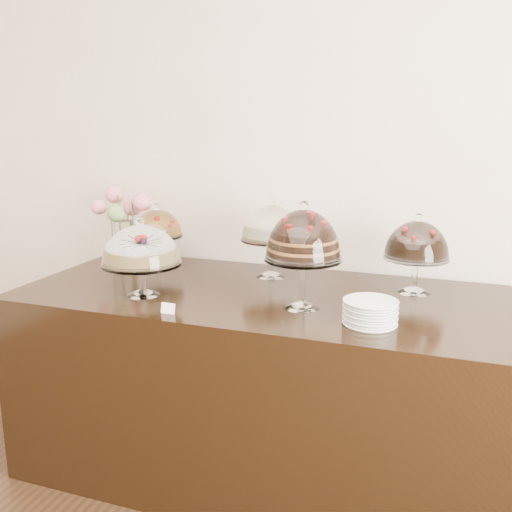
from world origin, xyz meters
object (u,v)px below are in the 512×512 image
(display_counter, at_px, (260,382))
(cake_stand_dark_choco, at_px, (417,243))
(cake_stand_cheesecake, at_px, (271,226))
(plate_stack, at_px, (370,312))
(cake_stand_sugar_sponge, at_px, (141,248))
(flower_vase, at_px, (123,218))
(cake_stand_fruit_tart, at_px, (157,226))
(cake_stand_choco_layer, at_px, (303,239))

(display_counter, bearing_deg, cake_stand_dark_choco, 18.91)
(cake_stand_cheesecake, relative_size, plate_stack, 1.94)
(cake_stand_sugar_sponge, relative_size, flower_vase, 0.87)
(cake_stand_dark_choco, xyz_separation_m, cake_stand_fruit_tart, (-1.35, 0.05, -0.01))
(cake_stand_sugar_sponge, relative_size, cake_stand_choco_layer, 0.79)
(cake_stand_fruit_tart, xyz_separation_m, plate_stack, (1.22, -0.55, -0.17))
(cake_stand_fruit_tart, bearing_deg, display_counter, -22.58)
(cake_stand_sugar_sponge, distance_m, cake_stand_fruit_tart, 0.55)
(plate_stack, bearing_deg, cake_stand_sugar_sponge, 177.81)
(cake_stand_sugar_sponge, height_order, cake_stand_fruit_tart, cake_stand_sugar_sponge)
(display_counter, xyz_separation_m, plate_stack, (0.54, -0.26, 0.50))
(display_counter, height_order, cake_stand_cheesecake, cake_stand_cheesecake)
(cake_stand_cheesecake, xyz_separation_m, cake_stand_fruit_tart, (-0.65, 0.01, -0.04))
(cake_stand_fruit_tart, relative_size, plate_stack, 1.66)
(cake_stand_cheesecake, xyz_separation_m, plate_stack, (0.58, -0.53, -0.21))
(cake_stand_sugar_sponge, distance_m, cake_stand_choco_layer, 0.73)
(flower_vase, bearing_deg, cake_stand_choco_layer, -22.90)
(cake_stand_choco_layer, bearing_deg, display_counter, 147.07)
(cake_stand_sugar_sponge, height_order, cake_stand_choco_layer, cake_stand_choco_layer)
(cake_stand_sugar_sponge, relative_size, plate_stack, 1.73)
(cake_stand_choco_layer, height_order, cake_stand_fruit_tart, cake_stand_choco_layer)
(cake_stand_dark_choco, bearing_deg, cake_stand_fruit_tart, 177.71)
(display_counter, height_order, cake_stand_sugar_sponge, cake_stand_sugar_sponge)
(cake_stand_dark_choco, relative_size, plate_stack, 1.78)
(cake_stand_sugar_sponge, distance_m, cake_stand_cheesecake, 0.67)
(cake_stand_cheesecake, bearing_deg, display_counter, -82.82)
(cake_stand_choco_layer, bearing_deg, cake_stand_sugar_sponge, -174.78)
(cake_stand_sugar_sponge, relative_size, cake_stand_dark_choco, 0.97)
(cake_stand_choco_layer, bearing_deg, plate_stack, -19.37)
(cake_stand_cheesecake, height_order, flower_vase, flower_vase)
(cake_stand_cheesecake, distance_m, flower_vase, 0.89)
(cake_stand_sugar_sponge, height_order, flower_vase, flower_vase)
(cake_stand_dark_choco, xyz_separation_m, flower_vase, (-1.59, 0.11, 0.01))
(display_counter, distance_m, cake_stand_choco_layer, 0.80)
(cake_stand_fruit_tart, bearing_deg, cake_stand_sugar_sponge, -68.29)
(display_counter, relative_size, plate_stack, 10.71)
(cake_stand_choco_layer, xyz_separation_m, cake_stand_fruit_tart, (-0.92, 0.44, -0.08))
(display_counter, relative_size, cake_stand_cheesecake, 5.51)
(cake_stand_dark_choco, height_order, cake_stand_fruit_tart, cake_stand_dark_choco)
(display_counter, height_order, cake_stand_dark_choco, cake_stand_dark_choco)
(plate_stack, bearing_deg, cake_stand_fruit_tart, 155.95)
(cake_stand_choco_layer, distance_m, plate_stack, 0.40)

